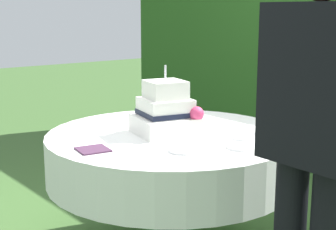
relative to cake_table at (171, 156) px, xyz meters
name	(u,v)px	position (x,y,z in m)	size (l,w,h in m)	color
cake_table	(171,156)	(0.00, 0.00, 0.00)	(1.33, 1.33, 0.73)	#4C4C51
wedding_cake	(166,113)	(-0.01, -0.02, 0.24)	(0.37, 0.37, 0.37)	white
serving_plate_near	(184,150)	(0.32, -0.18, 0.13)	(0.14, 0.14, 0.01)	white
serving_plate_far	(255,132)	(0.28, 0.36, 0.13)	(0.10, 0.10, 0.01)	white
serving_plate_left	(242,137)	(0.32, 0.21, 0.13)	(0.10, 0.10, 0.01)	white
serving_plate_right	(240,147)	(0.44, 0.07, 0.13)	(0.13, 0.13, 0.01)	white
napkin_stack	(93,150)	(0.03, -0.50, 0.13)	(0.14, 0.14, 0.01)	#4C2D47
standing_person	(313,140)	(1.03, -0.20, 0.33)	(0.36, 0.21, 1.60)	black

